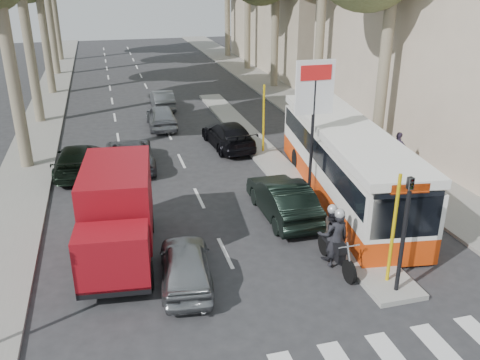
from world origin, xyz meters
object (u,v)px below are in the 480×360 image
(dark_hatchback, at_px, (283,199))
(city_bus, at_px, (345,160))
(silver_hatchback, at_px, (186,265))
(motorcycle, at_px, (334,238))
(red_truck, at_px, (117,213))

(dark_hatchback, bearing_deg, city_bus, -160.55)
(silver_hatchback, bearing_deg, dark_hatchback, -134.15)
(dark_hatchback, relative_size, motorcycle, 1.86)
(dark_hatchback, height_order, motorcycle, motorcycle)
(city_bus, bearing_deg, dark_hatchback, -152.21)
(silver_hatchback, xyz_separation_m, motorcycle, (4.61, -0.13, 0.29))
(dark_hatchback, distance_m, red_truck, 6.17)
(silver_hatchback, relative_size, motorcycle, 1.54)
(silver_hatchback, distance_m, red_truck, 2.91)
(silver_hatchback, xyz_separation_m, city_bus, (7.21, 4.53, 0.94))
(silver_hatchback, height_order, red_truck, red_truck)
(city_bus, bearing_deg, silver_hatchback, -140.16)
(motorcycle, bearing_deg, red_truck, 158.52)
(city_bus, bearing_deg, red_truck, -157.33)
(dark_hatchback, distance_m, city_bus, 3.30)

